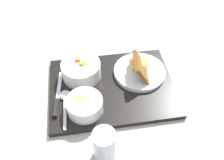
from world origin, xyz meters
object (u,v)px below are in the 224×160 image
at_px(knife, 57,101).
at_px(glass_water, 104,147).
at_px(spoon, 65,101).
at_px(bowl_salad, 81,69).
at_px(bowl_soup, 85,105).
at_px(plate_main, 140,69).

relative_size(knife, glass_water, 1.64).
xyz_separation_m(spoon, glass_water, (0.11, -0.19, 0.03)).
height_order(knife, spoon, knife).
relative_size(bowl_salad, bowl_soup, 1.19).
distance_m(bowl_salad, spoon, 0.13).
xyz_separation_m(bowl_soup, knife, (-0.09, 0.04, -0.02)).
height_order(bowl_soup, glass_water, glass_water).
xyz_separation_m(bowl_salad, spoon, (-0.06, -0.11, -0.03)).
relative_size(bowl_salad, plate_main, 0.74).
bearing_deg(spoon, plate_main, -69.38).
relative_size(bowl_soup, spoon, 0.75).
height_order(bowl_soup, plate_main, plate_main).
relative_size(bowl_soup, glass_water, 0.97).
relative_size(plate_main, glass_water, 1.56).
bearing_deg(bowl_soup, glass_water, -73.45).
bearing_deg(bowl_salad, plate_main, -3.74).
height_order(bowl_salad, plate_main, plate_main).
height_order(plate_main, glass_water, glass_water).
relative_size(bowl_soup, plate_main, 0.62).
bearing_deg(knife, plate_main, -67.47).
bearing_deg(knife, bowl_salad, -34.39).
bearing_deg(glass_water, bowl_soup, 106.55).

